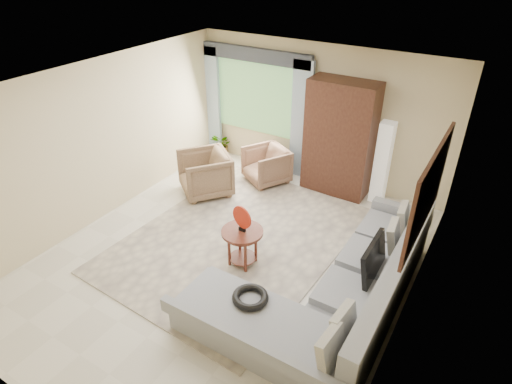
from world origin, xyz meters
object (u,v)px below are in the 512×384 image
Objects in this scene: sectional_sofa at (338,296)px; coffee_table at (243,247)px; armoire at (340,139)px; floor_lamp at (382,163)px; tv_screen at (374,259)px; potted_plant at (222,145)px; armchair_right at (266,165)px; armchair_left at (205,174)px.

coffee_table is (-1.54, 0.17, 0.03)m from sectional_sofa.
armoire reaches higher than floor_lamp.
floor_lamp is at bearing 105.21° from tv_screen.
potted_plant is (-3.90, 2.97, -0.02)m from sectional_sofa.
potted_plant is at bearing -168.92° from armchair_right.
tv_screen is at bearing 55.11° from sectional_sofa.
armchair_right is at bearing 135.16° from sectional_sofa.
sectional_sofa is 5.80× the size of coffee_table.
tv_screen is 1.24× the size of coffee_table.
tv_screen is at bearing -7.32° from armchair_right.
armoire is (2.01, 1.38, 0.65)m from armchair_left.
sectional_sofa reaches higher than armchair_right.
coffee_table is 1.15× the size of potted_plant.
floor_lamp is at bearing 64.97° from armchair_left.
sectional_sofa is 3.24m from armoire.
sectional_sofa is 4.52× the size of armchair_right.
armchair_right is 1.48m from potted_plant.
armoire reaches higher than armchair_left.
armchair_right is 1.48× the size of potted_plant.
sectional_sofa is 1.55m from coffee_table.
floor_lamp reaches higher than armchair_left.
coffee_table is 0.40× the size of floor_lamp.
coffee_table is at bearing -49.84° from potted_plant.
armchair_left is at bearing -65.48° from potted_plant.
armchair_right is 2.16m from floor_lamp.
armchair_right is at bearing -18.86° from potted_plant.
coffee_table is 3.03m from floor_lamp.
tv_screen is 3.50m from armchair_right.
armoire reaches higher than coffee_table.
armchair_left reaches higher than potted_plant.
potted_plant is 0.35× the size of floor_lamp.
potted_plant is (-2.37, 2.80, -0.05)m from coffee_table.
armoire reaches higher than tv_screen.
armchair_left is at bearing 162.03° from tv_screen.
armoire is at bearing 113.06° from sectional_sofa.
coffee_table is at bearing -173.15° from tv_screen.
potted_plant is (-1.40, 0.48, -0.09)m from armchair_right.
armoire is at bearing -175.71° from floor_lamp.
armoire is at bearing 120.82° from tv_screen.
tv_screen is at bearing -31.80° from potted_plant.
tv_screen is 0.84× the size of armchair_left.
armchair_right is at bearing -162.26° from armoire.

